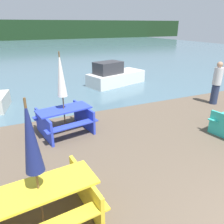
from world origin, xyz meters
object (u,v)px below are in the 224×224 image
Objects in this scene: picnic_table_yellow at (41,202)px; boat at (115,76)px; umbrella_white at (61,75)px; person at (217,83)px; picnic_table_blue at (65,118)px; umbrella_navy at (30,138)px.

picnic_table_yellow is 9.34m from boat.
umbrella_white reaches higher than person.
person is at bearing 0.37° from picnic_table_blue.
umbrella_navy is (-0.00, 0.00, 1.19)m from picnic_table_yellow.
picnic_table_blue is 6.38m from person.
picnic_table_yellow is 0.89× the size of umbrella_navy.
picnic_table_blue is (1.13, 3.22, 0.01)m from picnic_table_yellow.
picnic_table_blue is at bearing -146.15° from boat.
umbrella_white is at bearing -146.15° from boat.
boat is (3.85, 4.68, -1.33)m from umbrella_white.
person is (7.49, 3.26, -0.76)m from umbrella_navy.
picnic_table_yellow is 0.56× the size of boat.
umbrella_navy is at bearing -156.47° from person.
person is (7.49, 3.26, 0.44)m from picnic_table_yellow.
umbrella_navy is at bearing 135.00° from picnic_table_yellow.
umbrella_white reaches higher than umbrella_navy.
picnic_table_blue is at bearing 70.70° from umbrella_navy.
umbrella_navy reaches higher than picnic_table_blue.
umbrella_white reaches higher than boat.
umbrella_white is at bearing 180.00° from picnic_table_blue.
umbrella_white is (-0.00, 0.00, 1.34)m from picnic_table_blue.
picnic_table_blue is 1.34m from umbrella_white.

